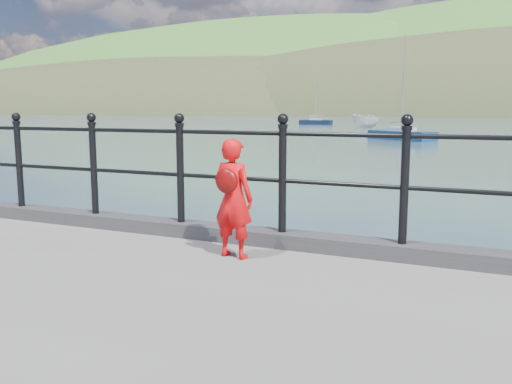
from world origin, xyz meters
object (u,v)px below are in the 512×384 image
at_px(child, 233,198).
at_px(sailboat_port, 401,136).
at_px(sailboat_left, 316,122).
at_px(launch_white, 366,121).
at_px(railing, 229,164).

xyz_separation_m(child, sailboat_port, (-4.57, 38.09, -1.23)).
distance_m(sailboat_port, sailboat_left, 40.40).
height_order(launch_white, sailboat_port, sailboat_port).
xyz_separation_m(railing, launch_white, (-12.21, 60.63, -0.94)).
distance_m(launch_white, sailboat_left, 16.56).
relative_size(child, sailboat_left, 0.16).
bearing_deg(child, sailboat_left, -65.99).
distance_m(railing, sailboat_left, 76.89).
bearing_deg(launch_white, sailboat_left, 158.91).
relative_size(child, sailboat_port, 0.14).
height_order(sailboat_port, sailboat_left, sailboat_port).
xyz_separation_m(railing, sailboat_port, (-4.24, 37.51, -1.48)).
relative_size(child, launch_white, 0.25).
xyz_separation_m(railing, sailboat_left, (-22.66, 73.47, -1.48)).
distance_m(child, launch_white, 62.48).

